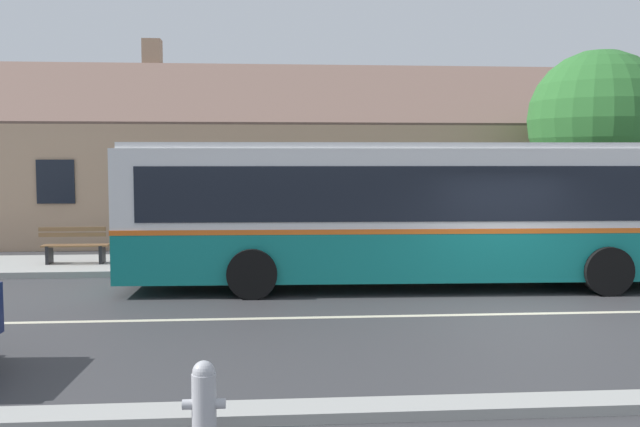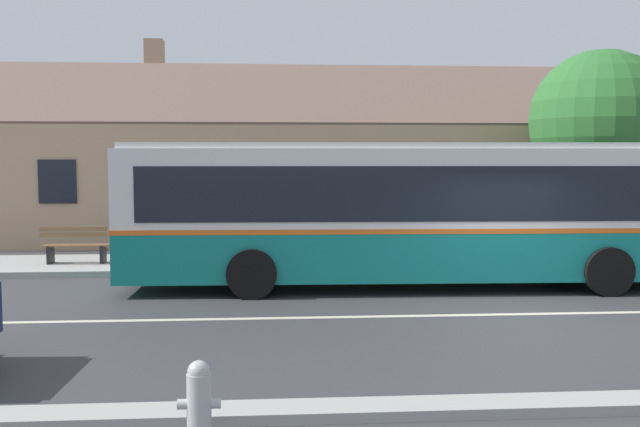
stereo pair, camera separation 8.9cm
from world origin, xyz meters
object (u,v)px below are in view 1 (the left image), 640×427
bench_by_building (75,247)px  bench_down_street (259,247)px  transit_bus (412,210)px  street_tree_primary (599,121)px  fire_hydrant (204,401)px

bench_by_building → bench_down_street: same height
transit_bus → street_tree_primary: 7.81m
street_tree_primary → fire_hydrant: (-9.96, -12.57, -3.39)m
bench_down_street → transit_bus: bearing=-38.2°
transit_bus → fire_hydrant: (-3.78, -8.30, -1.24)m
fire_hydrant → bench_by_building: bearing=110.1°
transit_bus → bench_by_building: (-7.89, 2.91, -1.10)m
fire_hydrant → street_tree_primary: bearing=51.6°
transit_bus → fire_hydrant: bearing=-114.5°
transit_bus → street_tree_primary: bearing=34.6°
bench_down_street → fire_hydrant: bench_down_street is taller
street_tree_primary → fire_hydrant: street_tree_primary is taller
fire_hydrant → bench_down_street: bearing=87.6°
bench_by_building → street_tree_primary: bearing=5.5°
bench_down_street → street_tree_primary: 10.18m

